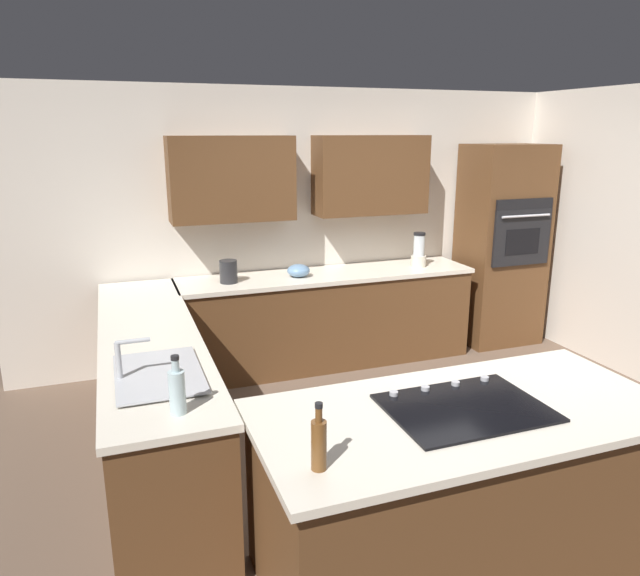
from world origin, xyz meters
The scene contains 16 objects.
ground_plane centered at (0.00, 0.00, 0.00)m, with size 14.00×14.00×0.00m, color brown.
wall_back centered at (0.07, -2.04, 1.43)m, with size 6.00×0.44×2.60m.
lower_cabinets_back centered at (0.10, -1.72, 0.43)m, with size 2.80×0.60×0.86m, color brown.
countertop_back centered at (0.10, -1.72, 0.88)m, with size 2.84×0.64×0.04m, color silver.
lower_cabinets_side centered at (1.82, -0.55, 0.43)m, with size 0.60×2.90×0.86m, color brown.
countertop_side centered at (1.82, -0.55, 0.88)m, with size 0.64×2.94×0.04m, color silver.
island_base centered at (0.46, 1.13, 0.43)m, with size 1.99×0.89×0.86m, color brown.
island_top centered at (0.46, 1.13, 0.88)m, with size 2.07×0.97×0.04m, color silver.
wall_oven centered at (-1.85, -1.72, 1.04)m, with size 0.80×0.66×2.08m.
sink_unit centered at (1.83, 0.22, 0.92)m, with size 0.46×0.70×0.23m.
cooktop centered at (0.46, 1.13, 0.91)m, with size 0.76×0.56×0.03m.
blender centered at (-0.85, -1.68, 1.05)m, with size 0.15×0.15×0.34m.
mixing_bowl centered at (0.40, -1.68, 0.96)m, with size 0.21×0.21×0.12m, color #668CB2.
kettle centered at (1.05, -1.68, 1.00)m, with size 0.16×0.16×0.20m, color #262628.
dish_soap_bottle centered at (1.77, 0.70, 1.02)m, with size 0.08×0.08×0.29m.
oil_bottle centered at (1.30, 1.38, 1.01)m, with size 0.06×0.06×0.29m.
Camera 1 is at (2.00, 3.32, 2.20)m, focal length 32.88 mm.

